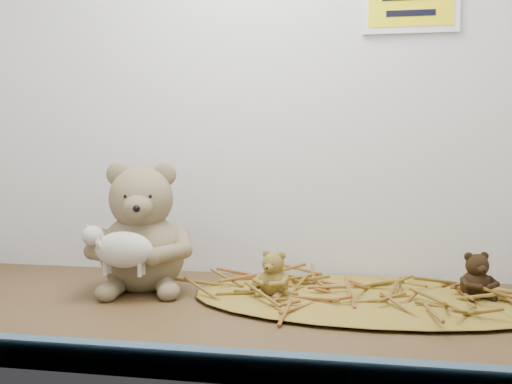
% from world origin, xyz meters
% --- Properties ---
extents(alcove_shell, '(1.20, 0.60, 0.90)m').
position_xyz_m(alcove_shell, '(0.00, 0.09, 0.45)').
color(alcove_shell, '#3B2A14').
rests_on(alcove_shell, ground).
extents(front_rail, '(1.19, 0.02, 0.04)m').
position_xyz_m(front_rail, '(0.00, -0.29, 0.02)').
color(front_rail, '#3D5E76').
rests_on(front_rail, shelf_floor).
extents(straw_bed, '(0.63, 0.37, 0.01)m').
position_xyz_m(straw_bed, '(0.24, 0.11, 0.01)').
color(straw_bed, olive).
rests_on(straw_bed, shelf_floor).
extents(main_teddy, '(0.24, 0.25, 0.24)m').
position_xyz_m(main_teddy, '(-0.18, 0.12, 0.12)').
color(main_teddy, '#8D7E57').
rests_on(main_teddy, shelf_floor).
extents(toy_lamb, '(0.14, 0.08, 0.09)m').
position_xyz_m(toy_lamb, '(-0.18, 0.03, 0.09)').
color(toy_lamb, beige).
rests_on(toy_lamb, main_teddy).
extents(mini_teddy_tan, '(0.08, 0.08, 0.08)m').
position_xyz_m(mini_teddy_tan, '(0.07, 0.09, 0.05)').
color(mini_teddy_tan, olive).
rests_on(mini_teddy_tan, straw_bed).
extents(mini_teddy_brown, '(0.08, 0.09, 0.08)m').
position_xyz_m(mini_teddy_brown, '(0.41, 0.13, 0.05)').
color(mini_teddy_brown, black).
rests_on(mini_teddy_brown, straw_bed).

